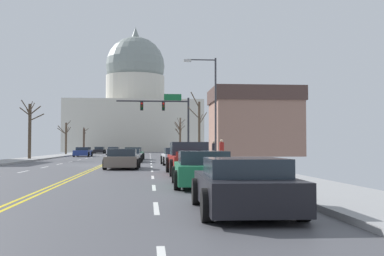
# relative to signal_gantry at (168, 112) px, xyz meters

# --- Properties ---
(ground) EXTENTS (20.00, 180.00, 0.20)m
(ground) POSITION_rel_signal_gantry_xyz_m (-5.40, -16.21, -5.01)
(ground) COLOR #4A4A4F
(signal_gantry) EXTENTS (7.91, 0.41, 6.89)m
(signal_gantry) POSITION_rel_signal_gantry_xyz_m (0.00, 0.00, 0.00)
(signal_gantry) COLOR #28282D
(signal_gantry) RESTS_ON ground
(street_lamp_right) EXTENTS (2.43, 0.24, 7.74)m
(street_lamp_right) POSITION_rel_signal_gantry_xyz_m (2.47, -16.93, -0.28)
(street_lamp_right) COLOR #333338
(street_lamp_right) RESTS_ON ground
(capitol_building) EXTENTS (30.50, 22.22, 29.69)m
(capitol_building) POSITION_rel_signal_gantry_xyz_m (-5.40, 61.26, 5.02)
(capitol_building) COLOR beige
(capitol_building) RESTS_ON ground
(sedan_near_00) EXTENTS (2.12, 4.75, 1.24)m
(sedan_near_00) POSITION_rel_signal_gantry_xyz_m (-3.60, -3.46, -4.45)
(sedan_near_00) COLOR #1E7247
(sedan_near_00) RESTS_ON ground
(sedan_near_01) EXTENTS (2.08, 4.71, 1.14)m
(sedan_near_01) POSITION_rel_signal_gantry_xyz_m (-3.65, -10.48, -4.49)
(sedan_near_01) COLOR #9EA3A8
(sedan_near_01) RESTS_ON ground
(sedan_near_02) EXTENTS (2.16, 4.72, 1.25)m
(sedan_near_02) POSITION_rel_signal_gantry_xyz_m (-0.11, -16.29, -4.45)
(sedan_near_02) COLOR silver
(sedan_near_02) RESTS_ON ground
(sedan_near_03) EXTENTS (2.15, 4.26, 1.22)m
(sedan_near_03) POSITION_rel_signal_gantry_xyz_m (-3.69, -21.97, -4.46)
(sedan_near_03) COLOR #6B6056
(sedan_near_03) RESTS_ON ground
(pickup_truck_near_04) EXTENTS (2.32, 5.69, 1.60)m
(pickup_truck_near_04) POSITION_rel_signal_gantry_xyz_m (-0.02, -27.59, -4.32)
(pickup_truck_near_04) COLOR maroon
(pickup_truck_near_04) RESTS_ON ground
(sedan_near_05) EXTENTS (2.16, 4.70, 1.24)m
(sedan_near_05) POSITION_rel_signal_gantry_xyz_m (-0.20, -34.68, -4.45)
(sedan_near_05) COLOR #1E7247
(sedan_near_05) RESTS_ON ground
(sedan_near_06) EXTENTS (2.12, 4.29, 1.17)m
(sedan_near_06) POSITION_rel_signal_gantry_xyz_m (-0.04, -41.17, -4.47)
(sedan_near_06) COLOR black
(sedan_near_06) RESTS_ON ground
(sedan_oncoming_00) EXTENTS (2.10, 4.39, 1.20)m
(sedan_oncoming_00) POSITION_rel_signal_gantry_xyz_m (-10.44, 9.77, -4.46)
(sedan_oncoming_00) COLOR navy
(sedan_oncoming_00) RESTS_ON ground
(sedan_oncoming_01) EXTENTS (2.01, 4.35, 1.18)m
(sedan_oncoming_01) POSITION_rel_signal_gantry_xyz_m (-7.43, 20.91, -4.48)
(sedan_oncoming_01) COLOR silver
(sedan_oncoming_01) RESTS_ON ground
(sedan_oncoming_02) EXTENTS (1.96, 4.31, 1.16)m
(sedan_oncoming_02) POSITION_rel_signal_gantry_xyz_m (-10.74, 32.51, -4.49)
(sedan_oncoming_02) COLOR black
(sedan_oncoming_02) RESTS_ON ground
(flank_building_01) EXTENTS (11.72, 9.63, 9.09)m
(flank_building_01) POSITION_rel_signal_gantry_xyz_m (12.12, 11.43, -0.43)
(flank_building_01) COLOR #8C6656
(flank_building_01) RESTS_ON ground
(bare_tree_00) EXTENTS (2.08, 1.74, 6.69)m
(bare_tree_00) POSITION_rel_signal_gantry_xyz_m (3.00, -3.41, -1.75)
(bare_tree_00) COLOR #4C3D2D
(bare_tree_00) RESTS_ON ground
(bare_tree_01) EXTENTS (2.15, 1.97, 4.97)m
(bare_tree_01) POSITION_rel_signal_gantry_xyz_m (-14.31, 19.57, -2.41)
(bare_tree_01) COLOR #4C3D2D
(bare_tree_01) RESTS_ON ground
(bare_tree_02) EXTENTS (1.09, 2.11, 5.42)m
(bare_tree_02) POSITION_rel_signal_gantry_xyz_m (2.59, 20.31, -2.24)
(bare_tree_02) COLOR #4C3D2D
(bare_tree_02) RESTS_ON ground
(bare_tree_03) EXTENTS (1.05, 2.13, 4.69)m
(bare_tree_03) POSITION_rel_signal_gantry_xyz_m (-14.26, 38.56, -2.51)
(bare_tree_03) COLOR #423328
(bare_tree_03) RESTS_ON ground
(bare_tree_04) EXTENTS (2.04, 1.50, 6.38)m
(bare_tree_04) POSITION_rel_signal_gantry_xyz_m (3.60, 34.65, -1.53)
(bare_tree_04) COLOR brown
(bare_tree_04) RESTS_ON ground
(bare_tree_05) EXTENTS (2.27, 1.83, 5.76)m
(bare_tree_05) POSITION_rel_signal_gantry_xyz_m (-13.67, -4.04, -1.93)
(bare_tree_05) COLOR #4C3D2D
(bare_tree_05) RESTS_ON ground
(pedestrian_00) EXTENTS (0.35, 0.34, 1.68)m
(pedestrian_00) POSITION_rel_signal_gantry_xyz_m (3.26, -12.71, -3.96)
(pedestrian_00) COLOR #4C4238
(pedestrian_00) RESTS_ON ground
(pedestrian_01) EXTENTS (0.35, 0.34, 1.73)m
(pedestrian_01) POSITION_rel_signal_gantry_xyz_m (3.14, -17.61, -3.93)
(pedestrian_01) COLOR black
(pedestrian_01) RESTS_ON ground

